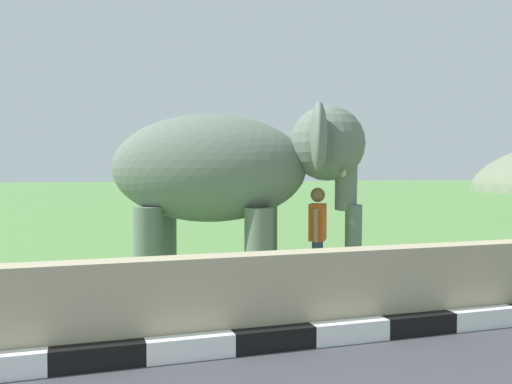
# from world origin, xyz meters

# --- Properties ---
(striped_curb) EXTENTS (16.20, 0.20, 0.24)m
(striped_curb) POSITION_xyz_m (-0.35, 4.15, 0.12)
(striped_curb) COLOR white
(striped_curb) RESTS_ON ground_plane
(barrier_parapet) EXTENTS (28.00, 0.36, 1.00)m
(barrier_parapet) POSITION_xyz_m (2.00, 4.45, 0.50)
(barrier_parapet) COLOR tan
(barrier_parapet) RESTS_ON ground_plane
(elephant) EXTENTS (4.03, 3.22, 2.93)m
(elephant) POSITION_xyz_m (2.23, 7.06, 1.91)
(elephant) COLOR slate
(elephant) RESTS_ON ground_plane
(person_handler) EXTENTS (0.42, 0.60, 1.66)m
(person_handler) POSITION_xyz_m (3.55, 6.67, 0.93)
(person_handler) COLOR navy
(person_handler) RESTS_ON ground_plane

